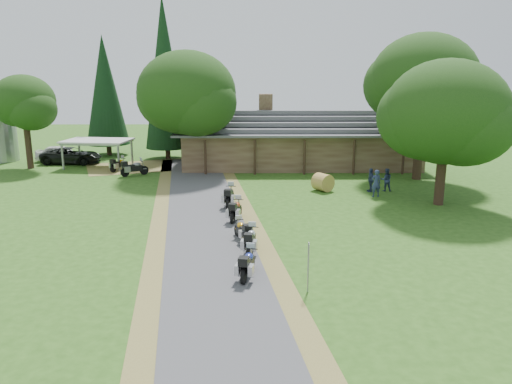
{
  "coord_description": "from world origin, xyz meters",
  "views": [
    {
      "loc": [
        1.75,
        -20.19,
        8.06
      ],
      "look_at": [
        1.98,
        6.73,
        1.6
      ],
      "focal_mm": 35.0,
      "sensor_mm": 36.0,
      "label": 1
    }
  ],
  "objects_px": {
    "hay_bale": "(323,182)",
    "motorcycle_row_a": "(248,262)",
    "car_white_sedan": "(61,151)",
    "motorcycle_row_b": "(251,239)",
    "carport": "(98,153)",
    "motorcycle_row_c": "(242,229)",
    "lodge": "(300,137)",
    "motorcycle_row_d": "(236,209)",
    "motorcycle_row_e": "(230,195)",
    "car_dark_suv": "(71,151)",
    "motorcycle_carport_b": "(134,167)",
    "motorcycle_carport_a": "(119,164)"
  },
  "relations": [
    {
      "from": "car_dark_suv",
      "to": "motorcycle_row_c",
      "type": "relative_size",
      "value": 3.43
    },
    {
      "from": "carport",
      "to": "motorcycle_row_c",
      "type": "height_order",
      "value": "carport"
    },
    {
      "from": "motorcycle_row_a",
      "to": "hay_bale",
      "type": "relative_size",
      "value": 1.5
    },
    {
      "from": "motorcycle_row_a",
      "to": "motorcycle_row_c",
      "type": "xyz_separation_m",
      "value": [
        -0.32,
        4.51,
        -0.06
      ]
    },
    {
      "from": "carport",
      "to": "motorcycle_carport_a",
      "type": "distance_m",
      "value": 2.96
    },
    {
      "from": "lodge",
      "to": "car_white_sedan",
      "type": "relative_size",
      "value": 3.8
    },
    {
      "from": "car_white_sedan",
      "to": "motorcycle_row_d",
      "type": "distance_m",
      "value": 25.49
    },
    {
      "from": "motorcycle_carport_a",
      "to": "lodge",
      "type": "bearing_deg",
      "value": -52.27
    },
    {
      "from": "hay_bale",
      "to": "motorcycle_row_a",
      "type": "bearing_deg",
      "value": -108.78
    },
    {
      "from": "car_white_sedan",
      "to": "motorcycle_row_d",
      "type": "relative_size",
      "value": 2.97
    },
    {
      "from": "hay_bale",
      "to": "lodge",
      "type": "bearing_deg",
      "value": 93.89
    },
    {
      "from": "car_white_sedan",
      "to": "motorcycle_row_b",
      "type": "height_order",
      "value": "car_white_sedan"
    },
    {
      "from": "lodge",
      "to": "motorcycle_row_c",
      "type": "height_order",
      "value": "lodge"
    },
    {
      "from": "lodge",
      "to": "motorcycle_carport_b",
      "type": "xyz_separation_m",
      "value": [
        -13.66,
        -4.87,
        -1.75
      ]
    },
    {
      "from": "motorcycle_row_e",
      "to": "motorcycle_carport_b",
      "type": "distance_m",
      "value": 12.34
    },
    {
      "from": "carport",
      "to": "motorcycle_row_c",
      "type": "relative_size",
      "value": 3.29
    },
    {
      "from": "motorcycle_row_c",
      "to": "motorcycle_row_e",
      "type": "height_order",
      "value": "motorcycle_row_e"
    },
    {
      "from": "motorcycle_row_c",
      "to": "hay_bale",
      "type": "xyz_separation_m",
      "value": [
        5.44,
        10.54,
        0.04
      ]
    },
    {
      "from": "motorcycle_row_b",
      "to": "car_white_sedan",
      "type": "bearing_deg",
      "value": 43.82
    },
    {
      "from": "lodge",
      "to": "motorcycle_carport_b",
      "type": "height_order",
      "value": "lodge"
    },
    {
      "from": "car_dark_suv",
      "to": "motorcycle_carport_a",
      "type": "relative_size",
      "value": 3.2
    },
    {
      "from": "car_white_sedan",
      "to": "car_dark_suv",
      "type": "bearing_deg",
      "value": -131.09
    },
    {
      "from": "car_dark_suv",
      "to": "motorcycle_carport_b",
      "type": "relative_size",
      "value": 2.81
    },
    {
      "from": "lodge",
      "to": "hay_bale",
      "type": "bearing_deg",
      "value": -86.11
    },
    {
      "from": "car_white_sedan",
      "to": "motorcycle_row_b",
      "type": "distance_m",
      "value": 29.99
    },
    {
      "from": "motorcycle_row_d",
      "to": "hay_bale",
      "type": "xyz_separation_m",
      "value": [
        5.84,
        7.05,
        -0.04
      ]
    },
    {
      "from": "motorcycle_row_a",
      "to": "motorcycle_row_b",
      "type": "height_order",
      "value": "motorcycle_row_b"
    },
    {
      "from": "motorcycle_row_c",
      "to": "motorcycle_row_a",
      "type": "bearing_deg",
      "value": 161.89
    },
    {
      "from": "motorcycle_row_c",
      "to": "motorcycle_row_e",
      "type": "relative_size",
      "value": 0.83
    },
    {
      "from": "motorcycle_row_c",
      "to": "motorcycle_row_d",
      "type": "distance_m",
      "value": 3.52
    },
    {
      "from": "lodge",
      "to": "motorcycle_row_e",
      "type": "relative_size",
      "value": 10.61
    },
    {
      "from": "motorcycle_row_b",
      "to": "motorcycle_row_c",
      "type": "bearing_deg",
      "value": 22.9
    },
    {
      "from": "motorcycle_row_a",
      "to": "motorcycle_row_c",
      "type": "distance_m",
      "value": 4.52
    },
    {
      "from": "lodge",
      "to": "hay_bale",
      "type": "height_order",
      "value": "lodge"
    },
    {
      "from": "motorcycle_row_b",
      "to": "motorcycle_row_c",
      "type": "height_order",
      "value": "motorcycle_row_b"
    },
    {
      "from": "hay_bale",
      "to": "motorcycle_row_c",
      "type": "bearing_deg",
      "value": -117.3
    },
    {
      "from": "car_dark_suv",
      "to": "motorcycle_carport_b",
      "type": "height_order",
      "value": "car_dark_suv"
    },
    {
      "from": "car_dark_suv",
      "to": "motorcycle_row_b",
      "type": "xyz_separation_m",
      "value": [
        16.32,
        -23.12,
        -0.46
      ]
    },
    {
      "from": "car_white_sedan",
      "to": "motorcycle_row_e",
      "type": "distance_m",
      "value": 22.91
    },
    {
      "from": "car_dark_suv",
      "to": "motorcycle_row_e",
      "type": "xyz_separation_m",
      "value": [
        15.0,
        -14.93,
        -0.41
      ]
    },
    {
      "from": "car_white_sedan",
      "to": "hay_bale",
      "type": "height_order",
      "value": "car_white_sedan"
    },
    {
      "from": "car_dark_suv",
      "to": "motorcycle_carport_a",
      "type": "xyz_separation_m",
      "value": [
        5.21,
        -3.57,
        -0.48
      ]
    },
    {
      "from": "car_dark_suv",
      "to": "motorcycle_row_c",
      "type": "distance_m",
      "value": 26.75
    },
    {
      "from": "carport",
      "to": "motorcycle_row_a",
      "type": "bearing_deg",
      "value": -54.22
    },
    {
      "from": "motorcycle_row_e",
      "to": "motorcycle_carport_b",
      "type": "relative_size",
      "value": 0.99
    },
    {
      "from": "carport",
      "to": "car_white_sedan",
      "type": "relative_size",
      "value": 0.97
    },
    {
      "from": "car_white_sedan",
      "to": "motorcycle_carport_b",
      "type": "relative_size",
      "value": 2.76
    },
    {
      "from": "lodge",
      "to": "motorcycle_row_d",
      "type": "height_order",
      "value": "lodge"
    },
    {
      "from": "car_dark_suv",
      "to": "motorcycle_row_d",
      "type": "distance_m",
      "value": 23.77
    },
    {
      "from": "lodge",
      "to": "motorcycle_row_e",
      "type": "height_order",
      "value": "lodge"
    }
  ]
}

